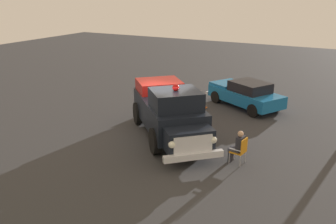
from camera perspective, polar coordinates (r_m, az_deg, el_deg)
name	(u,v)px	position (r m, az deg, el deg)	size (l,w,h in m)	color
ground_plane	(161,135)	(16.23, -1.17, -3.60)	(60.00, 60.00, 0.00)	#333335
vintage_fire_truck	(169,111)	(15.65, 0.23, 0.23)	(5.80, 5.68, 2.59)	black
classic_hot_rod	(245,94)	(20.30, 11.93, 2.83)	(3.74, 4.71, 1.46)	black
lawn_chair_near_truck	(241,149)	(13.67, 11.31, -5.71)	(0.58, 0.57, 1.02)	#B7BABF
lawn_chair_by_car	(196,98)	(19.63, 4.38, 2.17)	(0.54, 0.56, 1.02)	#B7BABF
lawn_chair_spare	(166,97)	(19.80, -0.24, 2.37)	(0.63, 0.63, 1.02)	#B7BABF
spectator_seated	(238,146)	(13.68, 10.85, -5.17)	(0.45, 0.58, 1.29)	#383842
traffic_cone	(203,103)	(19.82, 5.45, 1.45)	(0.40, 0.40, 0.64)	orange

